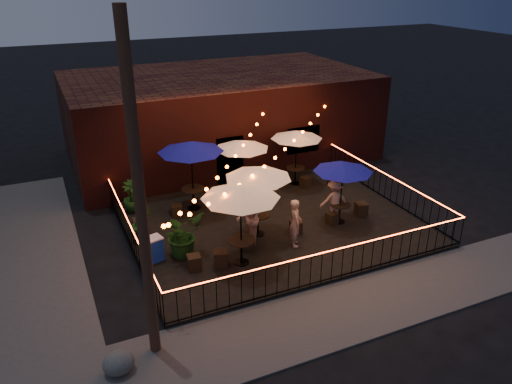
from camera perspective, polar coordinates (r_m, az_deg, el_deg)
ground at (r=16.60m, az=4.83°, el=-6.90°), size 110.00×110.00×0.00m
patio at (r=18.10m, az=1.79°, el=-3.72°), size 10.00×8.00×0.15m
sidewalk at (r=14.34m, az=11.25°, el=-12.86°), size 18.00×2.50×0.05m
brick_building at (r=24.62m, az=-4.28°, el=8.75°), size 14.00×8.00×4.00m
utility_pole at (r=10.87m, az=-13.08°, el=-1.28°), size 0.26×0.26×8.00m
fence_front at (r=14.81m, az=8.68°, el=-8.31°), size 10.00×0.04×1.04m
fence_left at (r=16.49m, az=-14.06°, el=-5.18°), size 0.04×8.00×1.04m
fence_right at (r=20.34m, az=14.58°, el=0.59°), size 0.04×8.00×1.04m
festoon_lights at (r=16.44m, az=-0.81°, el=2.68°), size 10.02×8.72×1.32m
cafe_table_0 at (r=14.60m, az=-1.78°, el=-0.14°), size 3.13×3.13×2.62m
cafe_table_1 at (r=18.30m, az=-7.48°, el=5.05°), size 3.10×3.10×2.69m
cafe_table_2 at (r=16.32m, az=0.24°, el=2.09°), size 2.40×2.40×2.47m
cafe_table_3 at (r=19.32m, az=-1.65°, el=5.36°), size 2.38×2.38×2.36m
cafe_table_4 at (r=17.50m, az=9.93°, el=2.73°), size 2.62×2.62×2.30m
cafe_table_5 at (r=20.59m, az=4.67°, el=6.48°), size 2.79×2.79×2.35m
bistro_chair_0 at (r=15.42m, az=-7.09°, el=-7.98°), size 0.44×0.44×0.48m
bistro_chair_1 at (r=15.53m, az=-4.04°, el=-7.54°), size 0.55×0.55×0.50m
bistro_chair_2 at (r=17.76m, az=-13.15°, el=-3.77°), size 0.46×0.46×0.52m
bistro_chair_3 at (r=18.65m, az=-9.02°, el=-2.11°), size 0.46×0.46×0.45m
bistro_chair_4 at (r=16.29m, az=-0.92°, el=-5.96°), size 0.41×0.41×0.43m
bistro_chair_5 at (r=17.35m, az=4.58°, el=-4.00°), size 0.43×0.43×0.45m
bistro_chair_6 at (r=19.48m, az=-2.34°, el=-0.59°), size 0.50×0.50×0.47m
bistro_chair_7 at (r=19.77m, az=1.94°, el=-0.16°), size 0.52×0.52×0.48m
bistro_chair_8 at (r=18.09m, az=8.70°, el=-3.01°), size 0.41×0.41×0.42m
bistro_chair_9 at (r=18.90m, az=11.90°, el=-1.92°), size 0.47×0.47×0.48m
bistro_chair_10 at (r=20.98m, az=5.67°, el=1.15°), size 0.44×0.44×0.44m
bistro_chair_11 at (r=21.19m, az=8.91°, el=1.32°), size 0.45×0.45×0.51m
patron_a at (r=16.34m, az=4.51°, el=-3.51°), size 0.57×0.70×1.65m
patron_b at (r=16.21m, az=-0.88°, el=-3.07°), size 0.92×1.08×1.95m
patron_c at (r=18.09m, az=8.98°, el=-0.94°), size 1.16×0.87×1.60m
potted_shrub_a at (r=15.96m, az=-8.42°, el=-4.77°), size 1.69×1.60×1.49m
potted_shrub_b at (r=17.02m, az=-13.05°, el=-3.54°), size 0.85×0.75×1.32m
potted_shrub_c at (r=19.20m, az=-13.98°, el=-0.49°), size 0.80×0.80×1.22m
cooler at (r=15.96m, az=-11.71°, el=-6.42°), size 0.70×0.58×0.81m
boulder at (r=12.46m, az=-15.44°, el=-18.31°), size 1.01×0.94×0.63m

